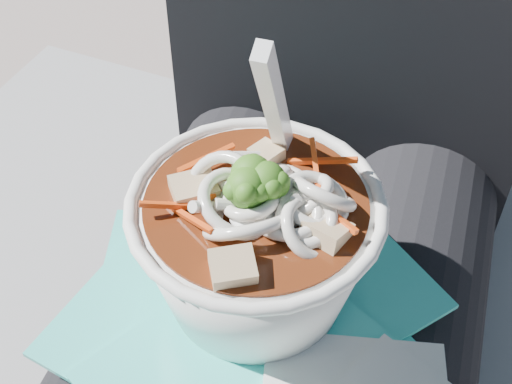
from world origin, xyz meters
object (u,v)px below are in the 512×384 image
(person_body, at_px, (300,266))
(plastic_bag, at_px, (242,350))
(lap, at_px, (269,367))
(udon_bowl, at_px, (257,237))

(person_body, bearing_deg, plastic_bag, -94.36)
(lap, bearing_deg, person_body, 90.00)
(plastic_bag, relative_size, udon_bowl, 1.69)
(plastic_bag, bearing_deg, udon_bowl, 93.83)
(person_body, relative_size, plastic_bag, 2.82)
(lap, xyz_separation_m, plastic_bag, (-0.01, -0.04, 0.08))
(lap, relative_size, plastic_bag, 1.34)
(person_body, bearing_deg, lap, -90.00)
(plastic_bag, bearing_deg, person_body, 85.64)
(udon_bowl, bearing_deg, plastic_bag, -86.17)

